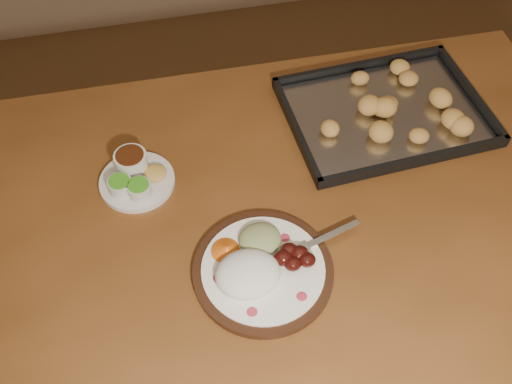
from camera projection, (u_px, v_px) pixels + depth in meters
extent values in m
cube|color=brown|center=(254.00, 226.00, 1.13)|extent=(1.51, 0.92, 0.04)
cylinder|color=#442F14|center=(447.00, 154.00, 1.74)|extent=(0.07, 0.07, 0.71)
cylinder|color=black|center=(263.00, 271.00, 1.04)|extent=(0.26, 0.26, 0.02)
cylinder|color=white|center=(263.00, 269.00, 1.03)|extent=(0.23, 0.23, 0.01)
ellipsoid|color=#B92C45|center=(252.00, 312.00, 0.98)|extent=(0.02, 0.02, 0.00)
ellipsoid|color=#B92C45|center=(302.00, 296.00, 1.00)|extent=(0.02, 0.02, 0.00)
ellipsoid|color=#B92C45|center=(285.00, 238.00, 1.07)|extent=(0.02, 0.02, 0.00)
ellipsoid|color=#B92C45|center=(218.00, 278.00, 1.02)|extent=(0.02, 0.02, 0.00)
ellipsoid|color=white|center=(248.00, 274.00, 1.01)|extent=(0.14, 0.13, 0.05)
ellipsoid|color=#430E09|center=(293.00, 264.00, 1.02)|extent=(0.03, 0.03, 0.02)
ellipsoid|color=#430E09|center=(299.00, 253.00, 1.04)|extent=(0.03, 0.03, 0.02)
ellipsoid|color=#430E09|center=(289.00, 250.00, 1.04)|extent=(0.03, 0.03, 0.02)
ellipsoid|color=#430E09|center=(307.00, 260.00, 1.03)|extent=(0.03, 0.03, 0.02)
ellipsoid|color=#430E09|center=(283.00, 258.00, 1.03)|extent=(0.03, 0.03, 0.02)
ellipsoid|color=tan|center=(260.00, 239.00, 1.06)|extent=(0.10, 0.09, 0.03)
cone|color=#D85B13|center=(227.00, 249.00, 1.05)|extent=(0.08, 0.08, 0.03)
cube|color=white|center=(331.00, 235.00, 1.07)|extent=(0.12, 0.05, 0.00)
cube|color=white|center=(301.00, 249.00, 1.05)|extent=(0.04, 0.03, 0.00)
cylinder|color=white|center=(293.00, 257.00, 1.04)|extent=(0.03, 0.01, 0.00)
cylinder|color=white|center=(291.00, 255.00, 1.04)|extent=(0.03, 0.01, 0.00)
cylinder|color=white|center=(290.00, 253.00, 1.05)|extent=(0.03, 0.01, 0.00)
cylinder|color=white|center=(288.00, 250.00, 1.05)|extent=(0.03, 0.01, 0.00)
cylinder|color=silver|center=(137.00, 182.00, 1.17)|extent=(0.15, 0.15, 0.01)
cylinder|color=silver|center=(120.00, 186.00, 1.14)|extent=(0.05, 0.05, 0.03)
cylinder|color=#41991E|center=(119.00, 181.00, 1.13)|extent=(0.04, 0.04, 0.00)
cylinder|color=silver|center=(140.00, 189.00, 1.13)|extent=(0.05, 0.05, 0.03)
cylinder|color=#41991E|center=(138.00, 185.00, 1.12)|extent=(0.04, 0.04, 0.00)
cylinder|color=silver|center=(131.00, 161.00, 1.17)|extent=(0.07, 0.07, 0.04)
cylinder|color=#3D1B0B|center=(130.00, 155.00, 1.15)|extent=(0.06, 0.06, 0.00)
ellipsoid|color=gold|center=(155.00, 173.00, 1.17)|extent=(0.05, 0.05, 0.02)
cube|color=black|center=(385.00, 115.00, 1.29)|extent=(0.45, 0.34, 0.01)
cube|color=black|center=(360.00, 66.00, 1.36)|extent=(0.43, 0.04, 0.02)
cube|color=black|center=(416.00, 161.00, 1.19)|extent=(0.43, 0.04, 0.02)
cube|color=black|center=(471.00, 92.00, 1.31)|extent=(0.03, 0.32, 0.02)
cube|color=black|center=(296.00, 129.00, 1.24)|extent=(0.03, 0.32, 0.02)
cube|color=silver|center=(385.00, 113.00, 1.28)|extent=(0.42, 0.31, 0.00)
ellipsoid|color=#CA8746|center=(409.00, 102.00, 1.28)|extent=(0.05, 0.05, 0.03)
ellipsoid|color=#CA8746|center=(421.00, 88.00, 1.30)|extent=(0.06, 0.06, 0.03)
ellipsoid|color=#CA8746|center=(387.00, 79.00, 1.32)|extent=(0.06, 0.06, 0.03)
ellipsoid|color=#CA8746|center=(377.00, 91.00, 1.30)|extent=(0.05, 0.05, 0.03)
ellipsoid|color=#CA8746|center=(355.00, 89.00, 1.30)|extent=(0.06, 0.06, 0.03)
ellipsoid|color=#CA8746|center=(364.00, 105.00, 1.27)|extent=(0.06, 0.06, 0.03)
ellipsoid|color=#CA8746|center=(338.00, 117.00, 1.25)|extent=(0.05, 0.05, 0.03)
ellipsoid|color=#CA8746|center=(368.00, 128.00, 1.23)|extent=(0.06, 0.06, 0.03)
ellipsoid|color=#CA8746|center=(366.00, 127.00, 1.23)|extent=(0.06, 0.06, 0.03)
ellipsoid|color=#CA8746|center=(402.00, 133.00, 1.22)|extent=(0.05, 0.05, 0.03)
ellipsoid|color=#CA8746|center=(404.00, 115.00, 1.25)|extent=(0.06, 0.06, 0.03)
ellipsoid|color=#CA8746|center=(434.00, 108.00, 1.26)|extent=(0.06, 0.06, 0.03)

